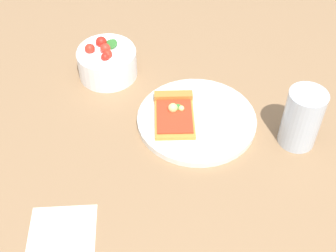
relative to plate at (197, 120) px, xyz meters
name	(u,v)px	position (x,y,z in m)	size (l,w,h in m)	color
ground_plane	(174,140)	(-0.04, 0.06, -0.01)	(2.40, 2.40, 0.00)	#93704C
plate	(197,120)	(0.00, 0.00, 0.00)	(0.25, 0.25, 0.01)	white
pizza_slice_main	(174,111)	(0.02, 0.04, 0.01)	(0.14, 0.11, 0.03)	gold
salad_bowl	(107,61)	(0.20, 0.15, 0.03)	(0.13, 0.13, 0.09)	white
soda_glass	(301,120)	(-0.10, -0.18, 0.05)	(0.07, 0.07, 0.12)	silver
paper_napkin	(62,236)	(-0.20, 0.30, -0.01)	(0.12, 0.11, 0.00)	silver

